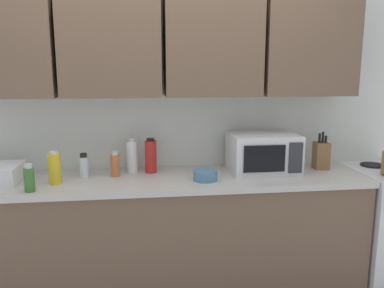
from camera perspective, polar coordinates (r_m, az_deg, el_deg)
The scene contains 11 objects.
wall_back_with_cabinets at distance 2.83m, azimuth -4.42°, elevation 9.78°, with size 3.67×0.38×2.60m.
counter_run at distance 2.86m, azimuth -3.84°, elevation -13.59°, with size 2.80×0.63×0.90m.
microwave at distance 2.85m, azimuth 10.44°, elevation -1.31°, with size 0.48×0.37×0.28m.
knife_block at distance 3.06m, azimuth 18.48°, elevation -1.55°, with size 0.11×0.13×0.28m.
bottle_clear_tall at distance 2.77m, azimuth -15.63°, elevation -3.14°, with size 0.06×0.06×0.17m.
bottle_red_sauce at distance 2.80m, azimuth -6.10°, elevation -1.80°, with size 0.08×0.08×0.25m.
bottle_white_jar at distance 2.83m, azimuth -8.82°, elevation -1.78°, with size 0.08×0.08×0.25m.
bottle_spice_jar at distance 2.75m, azimuth -11.24°, elevation -3.03°, with size 0.06×0.06×0.18m.
bottle_green_oil at distance 2.56m, azimuth -22.86°, elevation -4.73°, with size 0.06×0.06×0.17m.
bottle_yellow_mustard at distance 2.66m, azimuth -19.59°, elevation -3.40°, with size 0.08×0.08×0.22m.
bowl_ceramic_small at distance 2.61m, azimuth 1.96°, elevation -4.62°, with size 0.17×0.17×0.07m, color teal.
Camera 1 is at (-0.14, -2.90, 1.63)m, focal length 36.21 mm.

